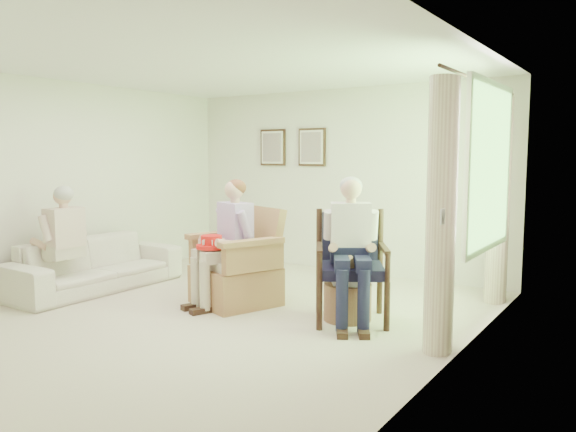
# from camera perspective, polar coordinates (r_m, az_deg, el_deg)

# --- Properties ---
(floor) EXTENTS (5.50, 5.50, 0.00)m
(floor) POSITION_cam_1_polar(r_m,az_deg,el_deg) (6.04, -7.58, -9.84)
(floor) COLOR beige
(floor) RESTS_ON ground
(back_wall) EXTENTS (5.00, 0.04, 2.60)m
(back_wall) POSITION_cam_1_polar(r_m,az_deg,el_deg) (8.08, 5.28, 3.60)
(back_wall) COLOR silver
(back_wall) RESTS_ON ground
(left_wall) EXTENTS (0.04, 5.50, 2.60)m
(left_wall) POSITION_cam_1_polar(r_m,az_deg,el_deg) (7.70, -21.87, 3.05)
(left_wall) COLOR silver
(left_wall) RESTS_ON ground
(right_wall) EXTENTS (0.04, 5.50, 2.60)m
(right_wall) POSITION_cam_1_polar(r_m,az_deg,el_deg) (4.56, 16.49, 1.38)
(right_wall) COLOR silver
(right_wall) RESTS_ON ground
(ceiling) EXTENTS (5.00, 5.50, 0.02)m
(ceiling) POSITION_cam_1_polar(r_m,az_deg,el_deg) (5.88, -7.95, 15.32)
(ceiling) COLOR white
(ceiling) RESTS_ON back_wall
(window) EXTENTS (0.13, 2.50, 1.63)m
(window) POSITION_cam_1_polar(r_m,az_deg,el_deg) (5.72, 19.83, 5.05)
(window) COLOR #2D6B23
(window) RESTS_ON right_wall
(curtain_left) EXTENTS (0.34, 0.34, 2.30)m
(curtain_left) POSITION_cam_1_polar(r_m,az_deg,el_deg) (4.84, 15.29, -0.11)
(curtain_left) COLOR beige
(curtain_left) RESTS_ON ground
(curtain_right) EXTENTS (0.34, 0.34, 2.30)m
(curtain_right) POSITION_cam_1_polar(r_m,az_deg,el_deg) (6.72, 20.60, 1.43)
(curtain_right) COLOR beige
(curtain_right) RESTS_ON ground
(framed_print_left) EXTENTS (0.45, 0.05, 0.55)m
(framed_print_left) POSITION_cam_1_polar(r_m,az_deg,el_deg) (8.65, -1.57, 6.98)
(framed_print_left) COLOR #382114
(framed_print_left) RESTS_ON back_wall
(framed_print_right) EXTENTS (0.45, 0.05, 0.55)m
(framed_print_right) POSITION_cam_1_polar(r_m,az_deg,el_deg) (8.26, 2.42, 7.01)
(framed_print_right) COLOR #382114
(framed_print_right) RESTS_ON back_wall
(wicker_armchair) EXTENTS (0.85, 0.84, 1.08)m
(wicker_armchair) POSITION_cam_1_polar(r_m,az_deg,el_deg) (6.36, -5.14, -5.80)
(wicker_armchair) COLOR #A97950
(wicker_armchair) RESTS_ON ground
(wood_armchair) EXTENTS (0.70, 0.66, 1.08)m
(wood_armchair) POSITION_cam_1_polar(r_m,az_deg,el_deg) (5.72, 6.90, -4.65)
(wood_armchair) COLOR black
(wood_armchair) RESTS_ON ground
(sofa) EXTENTS (2.16, 0.85, 0.63)m
(sofa) POSITION_cam_1_polar(r_m,az_deg,el_deg) (7.38, -19.00, -4.66)
(sofa) COLOR #F0E5CF
(sofa) RESTS_ON ground
(person_wicker) EXTENTS (0.40, 0.62, 1.37)m
(person_wicker) POSITION_cam_1_polar(r_m,az_deg,el_deg) (6.17, -6.02, -1.81)
(person_wicker) COLOR beige
(person_wicker) RESTS_ON ground
(person_dark) EXTENTS (0.40, 0.62, 1.42)m
(person_dark) POSITION_cam_1_polar(r_m,az_deg,el_deg) (5.52, 6.10, -2.33)
(person_dark) COLOR #1A1D3A
(person_dark) RESTS_ON ground
(person_sofa) EXTENTS (0.42, 0.62, 1.28)m
(person_sofa) POSITION_cam_1_polar(r_m,az_deg,el_deg) (7.04, -22.23, -1.84)
(person_sofa) COLOR beige
(person_sofa) RESTS_ON ground
(red_hat) EXTENTS (0.33, 0.33, 0.14)m
(red_hat) POSITION_cam_1_polar(r_m,az_deg,el_deg) (6.10, -7.78, -2.75)
(red_hat) COLOR red
(red_hat) RESTS_ON person_wicker
(hatbox) EXTENTS (0.61, 0.61, 0.71)m
(hatbox) POSITION_cam_1_polar(r_m,az_deg,el_deg) (5.75, 6.08, -7.80)
(hatbox) COLOR tan
(hatbox) RESTS_ON ground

